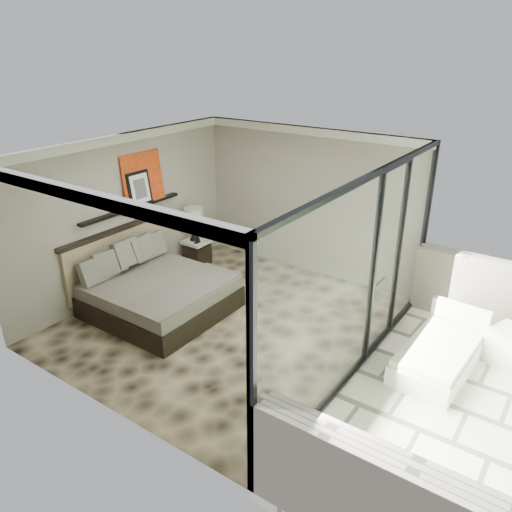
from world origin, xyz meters
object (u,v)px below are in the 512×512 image
Objects in this scene: nightstand at (197,253)px; lounger at (440,353)px; table_lamp at (194,220)px; ottoman at (509,347)px; bed at (155,291)px.

nightstand is 5.14m from lounger.
table_lamp is 5.23m from lounger.
lounger is at bearing -140.33° from ottoman.
nightstand is (-0.67, 1.82, -0.11)m from bed.
bed is at bearing -162.32° from lounger.
table_lamp is 1.32× the size of ottoman.
ottoman is (5.89, -0.04, -0.69)m from table_lamp.
bed is 1.94m from nightstand.
lounger is (5.13, -0.68, -0.74)m from table_lamp.
lounger is (5.09, -0.68, -0.03)m from nightstand.
nightstand is 5.86m from ottoman.
bed is 4.52× the size of nightstand.
bed is 4.19× the size of ottoman.
table_lamp reaches higher than bed.
bed reaches higher than nightstand.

